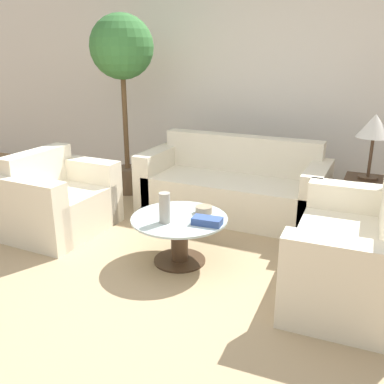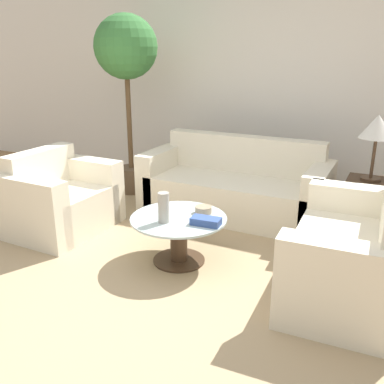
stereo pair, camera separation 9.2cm
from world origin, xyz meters
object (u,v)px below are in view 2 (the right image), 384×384
Objects in this scene: table_lamp at (377,129)px; vase at (164,208)px; coffee_table at (179,233)px; sofa_main at (236,189)px; bowl at (203,210)px; book_stack at (206,221)px; potted_plant at (126,61)px; armchair at (60,202)px; loveseat at (356,257)px.

vase is (-1.41, -1.37, -0.52)m from table_lamp.
coffee_table is at bearing -137.88° from table_lamp.
sofa_main is 13.95× the size of bowl.
book_stack is at bearing -8.50° from coffee_table.
table_lamp reaches higher than coffee_table.
coffee_table is 0.31m from vase.
potted_plant is at bearing 134.84° from book_stack.
bowl is (-1.21, -1.04, -0.62)m from table_lamp.
table_lamp is 0.28× the size of potted_plant.
armchair is at bearing -157.59° from table_lamp.
sofa_main is 2.46× the size of coffee_table.
coffee_table is at bearing -86.31° from loveseat.
armchair is 1.39m from coffee_table.
potted_plant is 8.74× the size of book_stack.
table_lamp reaches higher than armchair.
loveseat is (1.36, -1.13, 0.00)m from sofa_main.
sofa_main is at bearing 86.91° from vase.
armchair is 1.68× the size of table_lamp.
armchair is 1.26× the size of coffee_table.
table_lamp is at bearing -2.24° from sofa_main.
loveseat is at bearing -1.53° from bowl.
vase is at bearing -121.61° from bowl.
book_stack reaches higher than coffee_table.
armchair is 7.12× the size of bowl.
loveseat reaches higher than bowl.
table_lamp is at bearing -3.92° from potted_plant.
armchair is 1.86m from potted_plant.
table_lamp is at bearing 42.12° from coffee_table.
table_lamp is 2.84m from potted_plant.
bowl is (1.57, -1.23, -1.16)m from potted_plant.
potted_plant is at bearing 131.42° from vase.
bowl is (0.12, -1.10, 0.15)m from sofa_main.
armchair is at bearing -176.78° from bowl.
bowl is at bearing -85.76° from armchair.
book_stack is at bearing 17.53° from vase.
book_stack is (1.65, -0.14, 0.15)m from armchair.
vase is at bearing -167.04° from book_stack.
sofa_main reaches higher than book_stack.
armchair is at bearing -91.33° from loveseat.
coffee_table is at bearing -90.87° from sofa_main.
sofa_main reaches higher than armchair.
loveseat is 1.49m from vase.
table_lamp reaches higher than loveseat.
book_stack is at bearing -60.42° from bowl.
sofa_main is 1.83m from armchair.
table_lamp is 4.25× the size of bowl.
armchair is 4.16× the size of book_stack.
bowl is at bearing 115.01° from book_stack.
potted_plant is at bearing 3.09° from armchair.
potted_plant is (-2.81, 1.27, 1.31)m from loveseat.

